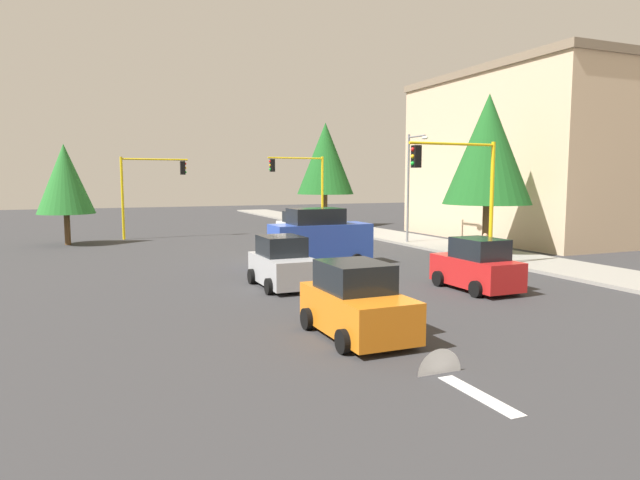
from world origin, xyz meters
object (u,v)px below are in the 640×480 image
object	(u,v)px
car_orange	(356,303)
traffic_signal_far_left	(302,179)
street_lamp_curbside	(412,176)
traffic_signal_far_right	(149,181)
car_yellow	(326,234)
delivery_van_blue	(320,239)
pedestrian_crossing	(485,250)
car_red	(476,267)
traffic_signal_near_left	(461,180)
car_silver	(283,264)
car_white	(297,227)
tree_opposite_side	(65,179)
tree_roadside_far	(325,159)
tree_roadside_near	(488,149)

from	to	relation	value
car_orange	traffic_signal_far_left	bearing A→B (deg)	161.84
street_lamp_curbside	car_orange	distance (m)	21.68
traffic_signal_far_right	car_orange	world-z (taller)	traffic_signal_far_right
traffic_signal_far_right	car_yellow	distance (m)	14.17
delivery_van_blue	pedestrian_crossing	distance (m)	7.73
traffic_signal_far_left	car_red	bearing A→B (deg)	-5.13
traffic_signal_near_left	car_red	world-z (taller)	traffic_signal_near_left
car_silver	pedestrian_crossing	size ratio (longest dim) A/B	2.15
delivery_van_blue	car_red	xyz separation A→B (m)	(7.92, 3.06, -0.39)
traffic_signal_far_left	car_white	size ratio (longest dim) A/B	1.63
tree_opposite_side	car_orange	distance (m)	27.04
delivery_van_blue	tree_roadside_far	bearing A→B (deg)	155.85
car_red	tree_roadside_far	bearing A→B (deg)	168.05
street_lamp_curbside	delivery_van_blue	distance (m)	10.77
car_white	car_orange	size ratio (longest dim) A/B	0.96
street_lamp_curbside	car_orange	size ratio (longest dim) A/B	1.85
traffic_signal_far_left	car_white	bearing A→B (deg)	-24.72
car_silver	pedestrian_crossing	bearing A→B (deg)	91.34
car_white	car_orange	bearing A→B (deg)	-16.72
tree_roadside_far	pedestrian_crossing	world-z (taller)	tree_roadside_far
car_red	car_yellow	size ratio (longest dim) A/B	1.00
traffic_signal_near_left	car_orange	bearing A→B (deg)	-49.61
street_lamp_curbside	car_silver	bearing A→B (deg)	-50.15
traffic_signal_far_left	tree_opposite_side	distance (m)	16.86
traffic_signal_far_right	car_orange	size ratio (longest dim) A/B	1.51
pedestrian_crossing	street_lamp_curbside	bearing A→B (deg)	167.24
traffic_signal_far_right	delivery_van_blue	world-z (taller)	traffic_signal_far_right
traffic_signal_far_right	car_white	size ratio (longest dim) A/B	1.57
tree_opposite_side	car_red	world-z (taller)	tree_opposite_side
tree_opposite_side	car_silver	distance (m)	20.46
traffic_signal_far_left	tree_roadside_near	distance (m)	16.77
tree_opposite_side	car_orange	world-z (taller)	tree_opposite_side
tree_opposite_side	traffic_signal_far_left	bearing A→B (deg)	96.81
car_white	tree_roadside_far	bearing A→B (deg)	145.82
traffic_signal_far_left	tree_roadside_near	bearing A→B (deg)	16.57
tree_opposite_side	car_white	bearing A→B (deg)	79.16
tree_opposite_side	tree_roadside_near	world-z (taller)	tree_roadside_near
traffic_signal_near_left	delivery_van_blue	xyz separation A→B (m)	(-4.00, -5.20, -2.86)
car_red	traffic_signal_far_right	bearing A→B (deg)	-158.77
traffic_signal_far_right	delivery_van_blue	size ratio (longest dim) A/B	1.19
tree_roadside_far	car_silver	world-z (taller)	tree_roadside_far
traffic_signal_near_left	tree_roadside_far	size ratio (longest dim) A/B	0.65
traffic_signal_near_left	pedestrian_crossing	bearing A→B (deg)	76.99
tree_roadside_far	car_red	bearing A→B (deg)	-11.95
traffic_signal_far_left	pedestrian_crossing	xyz separation A→B (m)	(20.28, 1.22, -3.28)
traffic_signal_far_left	car_white	distance (m)	6.21
traffic_signal_near_left	car_red	bearing A→B (deg)	-28.59
traffic_signal_near_left	delivery_van_blue	distance (m)	7.15
tree_roadside_near	car_red	bearing A→B (deg)	-41.11
traffic_signal_near_left	tree_roadside_near	bearing A→B (deg)	129.96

